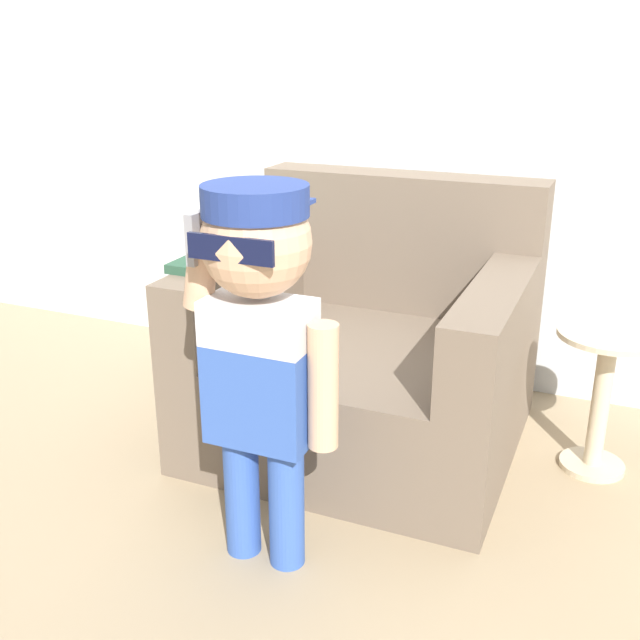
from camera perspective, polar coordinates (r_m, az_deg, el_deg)
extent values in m
plane|color=#998466|center=(2.79, -1.79, -9.10)|extent=(10.00, 10.00, 0.00)
cube|color=silver|center=(3.17, 4.30, 18.97)|extent=(10.00, 0.05, 2.60)
cube|color=#6B5B4C|center=(2.71, 3.29, -5.38)|extent=(1.08, 1.00, 0.39)
cube|color=#6B5B4C|center=(2.92, 6.22, 5.98)|extent=(1.08, 0.19, 0.52)
cube|color=#6B5B4C|center=(2.69, -6.46, 1.98)|extent=(0.17, 0.81, 0.28)
cube|color=#6B5B4C|center=(2.39, 13.01, -0.75)|extent=(0.17, 0.81, 0.28)
cube|color=#284C38|center=(2.64, -6.59, 5.15)|extent=(0.21, 0.55, 0.03)
cylinder|color=#3356AD|center=(2.16, -5.95, -12.98)|extent=(0.10, 0.10, 0.37)
cylinder|color=#3356AD|center=(2.11, -2.57, -13.84)|extent=(0.10, 0.10, 0.37)
cube|color=#3356AD|center=(1.97, -4.53, -5.53)|extent=(0.28, 0.16, 0.28)
cube|color=silver|center=(1.90, -4.69, -0.16)|extent=(0.28, 0.16, 0.12)
sphere|color=tan|center=(1.83, -4.88, 5.91)|extent=(0.28, 0.28, 0.28)
cylinder|color=navy|center=(1.81, -4.97, 9.08)|extent=(0.26, 0.26, 0.08)
cube|color=navy|center=(1.92, -3.21, 8.95)|extent=(0.16, 0.12, 0.01)
cube|color=#0F1433|center=(1.72, -6.86, 5.37)|extent=(0.22, 0.01, 0.06)
cylinder|color=tan|center=(1.88, 0.24, -5.11)|extent=(0.08, 0.08, 0.33)
cylinder|color=tan|center=(1.94, -9.02, 3.64)|extent=(0.11, 0.08, 0.20)
cube|color=gray|center=(1.89, -9.40, 6.17)|extent=(0.02, 0.07, 0.13)
cylinder|color=beige|center=(2.78, 19.99, -10.31)|extent=(0.22, 0.22, 0.02)
cylinder|color=beige|center=(2.68, 20.57, -6.04)|extent=(0.06, 0.06, 0.48)
cylinder|color=beige|center=(2.58, 21.24, -1.06)|extent=(0.33, 0.33, 0.02)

